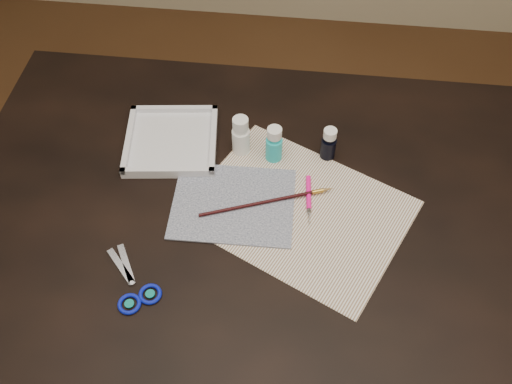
# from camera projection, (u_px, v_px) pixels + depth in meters

# --- Properties ---
(ground) EXTENTS (3.50, 3.50, 0.02)m
(ground) POSITION_uv_depth(u_px,v_px,m) (256.00, 349.00, 1.81)
(ground) COLOR #422614
(ground) RESTS_ON ground
(table) EXTENTS (1.30, 0.90, 0.75)m
(table) POSITION_uv_depth(u_px,v_px,m) (256.00, 291.00, 1.50)
(table) COLOR black
(table) RESTS_ON ground
(paper) EXTENTS (0.53, 0.48, 0.00)m
(paper) POSITION_uv_depth(u_px,v_px,m) (299.00, 211.00, 1.20)
(paper) COLOR white
(paper) RESTS_ON table
(canvas) EXTENTS (0.26, 0.21, 0.00)m
(canvas) POSITION_uv_depth(u_px,v_px,m) (233.00, 203.00, 1.21)
(canvas) COLOR #121B3A
(canvas) RESTS_ON paper
(paint_bottle_white) EXTENTS (0.05, 0.05, 0.10)m
(paint_bottle_white) POSITION_uv_depth(u_px,v_px,m) (241.00, 135.00, 1.27)
(paint_bottle_white) COLOR white
(paint_bottle_white) RESTS_ON table
(paint_bottle_cyan) EXTENTS (0.04, 0.04, 0.09)m
(paint_bottle_cyan) POSITION_uv_depth(u_px,v_px,m) (274.00, 144.00, 1.26)
(paint_bottle_cyan) COLOR #24C8D2
(paint_bottle_cyan) RESTS_ON table
(paint_bottle_navy) EXTENTS (0.04, 0.04, 0.08)m
(paint_bottle_navy) POSITION_uv_depth(u_px,v_px,m) (329.00, 144.00, 1.26)
(paint_bottle_navy) COLOR black
(paint_bottle_navy) RESTS_ON table
(paintbrush) EXTENTS (0.28, 0.11, 0.01)m
(paintbrush) POSITION_uv_depth(u_px,v_px,m) (268.00, 201.00, 1.20)
(paintbrush) COLOR black
(paintbrush) RESTS_ON canvas
(craft_knife) EXTENTS (0.02, 0.13, 0.01)m
(craft_knife) POSITION_uv_depth(u_px,v_px,m) (309.00, 201.00, 1.21)
(craft_knife) COLOR #FF1191
(craft_knife) RESTS_ON paper
(scissors) EXTENTS (0.18, 0.19, 0.01)m
(scissors) POSITION_uv_depth(u_px,v_px,m) (126.00, 279.00, 1.09)
(scissors) COLOR silver
(scissors) RESTS_ON table
(palette_tray) EXTENTS (0.23, 0.23, 0.02)m
(palette_tray) POSITION_uv_depth(u_px,v_px,m) (171.00, 140.00, 1.31)
(palette_tray) COLOR silver
(palette_tray) RESTS_ON table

